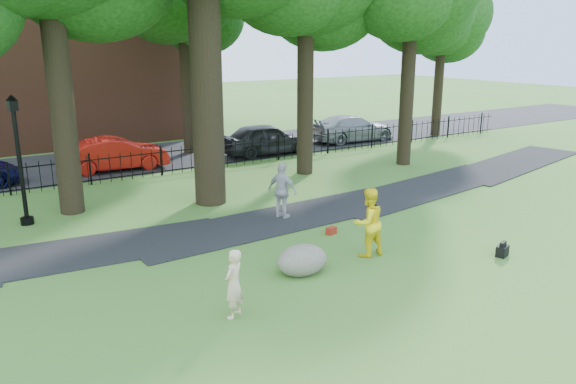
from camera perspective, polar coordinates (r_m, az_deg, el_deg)
ground at (r=14.90m, az=3.78°, el=-7.46°), size 120.00×120.00×0.00m
footpath at (r=18.45m, az=-0.91°, el=-2.88°), size 36.07×3.85×0.03m
street at (r=28.82m, az=-15.47°, el=3.22°), size 80.00×7.00×0.02m
iron_fence at (r=24.97m, az=-12.76°, el=3.00°), size 44.00×0.04×1.20m
brick_building at (r=35.27m, az=-26.69°, el=14.13°), size 18.00×8.00×12.00m
woman at (r=12.05m, az=-5.54°, el=-9.26°), size 0.66×0.61×1.52m
man at (r=15.37m, az=8.15°, el=-3.07°), size 0.94×0.75×1.90m
pedestrian at (r=18.38m, az=-0.57°, el=0.12°), size 0.84×1.20×1.89m
boulder at (r=14.30m, az=1.45°, el=-6.72°), size 1.49×1.20×0.79m
lamppost at (r=19.43m, az=-25.59°, el=2.71°), size 0.41×0.41×4.13m
backpack at (r=16.50m, az=20.94°, el=-5.62°), size 0.45×0.36×0.30m
red_bag at (r=17.18m, az=4.41°, el=-3.95°), size 0.35×0.26×0.22m
red_sedan at (r=26.47m, az=-17.09°, el=3.71°), size 4.65×1.94×1.50m
grey_car at (r=28.87m, az=-2.22°, el=5.42°), size 4.86×2.18×1.62m
silver_car at (r=32.85m, az=6.51°, el=6.44°), size 5.30×2.32×1.51m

